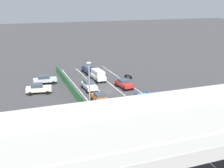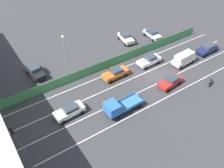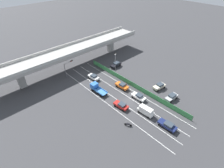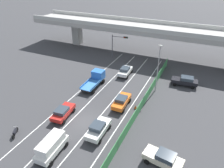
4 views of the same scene
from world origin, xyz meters
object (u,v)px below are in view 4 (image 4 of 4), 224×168
Objects in this scene: car_sedan_white at (125,71)px; parked_sedan_dark at (185,81)px; car_sedan_red at (63,112)px; traffic_cone at (136,107)px; flatbed_truck_blue at (96,78)px; traffic_light at (118,42)px; car_van_white at (51,146)px; street_lamp at (158,65)px; motorcycle at (15,132)px; car_hatchback_white at (98,129)px; parked_sedan_cream at (164,158)px; car_taxi_orange at (122,101)px.

parked_sedan_dark reaches higher than car_sedan_white.
car_sedan_red is 6.67× the size of traffic_cone.
traffic_light is (-1.55, 13.25, 2.61)m from flatbed_truck_blue.
car_van_white is 0.55× the size of street_lamp.
parked_sedan_dark is at bearing 23.82° from flatbed_truck_blue.
car_sedan_white is 2.45× the size of motorcycle.
motorcycle is at bearing 176.27° from car_van_white.
street_lamp reaches higher than car_sedan_white.
traffic_cone is at bearing -58.47° from traffic_light.
car_van_white is 2.58× the size of motorcycle.
motorcycle is at bearing -92.85° from traffic_light.
flatbed_truck_blue reaches higher than parked_sedan_dark.
car_van_white is 6.04m from car_hatchback_white.
car_hatchback_white is 8.72m from parked_sedan_cream.
traffic_light is (-1.86, 23.57, 2.97)m from car_sedan_red.
flatbed_truck_blue is at bearing -120.66° from car_sedan_white.
car_hatchback_white is 0.81× the size of traffic_light.
traffic_cone is at bearing 64.98° from car_van_white.
car_taxi_orange is at bearing 42.79° from car_sedan_red.
car_hatchback_white is 2.49× the size of motorcycle.
street_lamp is at bearing 13.47° from flatbed_truck_blue.
parked_sedan_cream is (8.36, -8.24, 0.05)m from car_taxi_orange.
traffic_light reaches higher than flatbed_truck_blue.
flatbed_truck_blue is 3.36× the size of motorcycle.
parked_sedan_cream is 16.25m from street_lamp.
parked_sedan_cream is (18.20, 3.44, 0.49)m from motorcycle.
car_hatchback_white is 0.98× the size of parked_sedan_cream.
car_sedan_red is at bearing -85.48° from traffic_light.
parked_sedan_cream is 30.87m from traffic_light.
car_taxi_orange is 0.77× the size of flatbed_truck_blue.
traffic_cone is (5.76, 12.35, -0.92)m from car_van_white.
street_lamp is at bearing 78.30° from traffic_cone.
traffic_light is (-4.96, 7.50, 2.93)m from car_sedan_white.
car_hatchback_white is (3.28, 5.07, -0.30)m from car_van_white.
car_sedan_red is 1.00× the size of car_hatchback_white.
car_sedan_white is at bearing 73.54° from motorcycle.
car_sedan_red is at bearing 171.03° from car_hatchback_white.
parked_sedan_cream is (14.88, -2.20, 0.08)m from car_sedan_red.
flatbed_truck_blue is 19.69m from parked_sedan_cream.
motorcycle is (-9.57, -4.66, -0.47)m from car_hatchback_white.
traffic_light is at bearing 99.27° from car_van_white.
street_lamp is at bearing -42.01° from traffic_light.
parked_sedan_cream reaches higher than car_sedan_red.
car_hatchback_white is 10.65m from motorcycle.
flatbed_truck_blue is 1.25× the size of parked_sedan_dark.
car_van_white is 1.02× the size of parked_sedan_cream.
traffic_cone is (12.05, 11.94, -0.15)m from motorcycle.
street_lamp reaches higher than traffic_cone.
parked_sedan_cream is 10.51m from traffic_cone.
car_taxi_orange is 19.66m from traffic_light.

